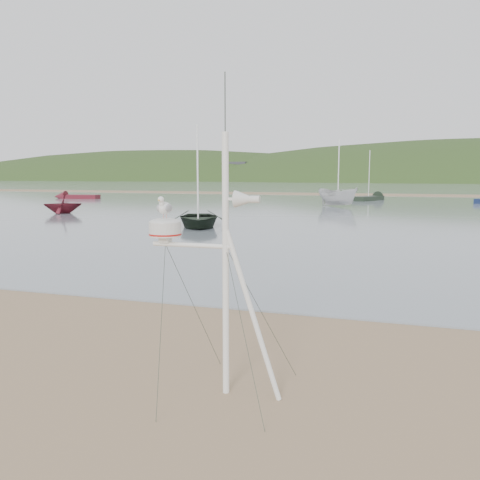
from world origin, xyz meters
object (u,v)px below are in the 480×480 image
(boat_red, at_px, (62,195))
(sailboat_dark_mid, at_px, (375,198))
(mast_rig, at_px, (221,320))
(boat_white, at_px, (338,181))
(boat_dark, at_px, (198,186))
(dinghy_red_far, at_px, (70,197))

(boat_red, bearing_deg, sailboat_dark_mid, 110.96)
(mast_rig, distance_m, sailboat_dark_mid, 55.13)
(boat_white, xyz_separation_m, sailboat_dark_mid, (2.67, 13.29, -2.08))
(sailboat_dark_mid, bearing_deg, boat_red, -127.80)
(mast_rig, bearing_deg, boat_red, 130.52)
(boat_dark, distance_m, boat_red, 15.32)
(boat_dark, bearing_deg, mast_rig, -89.41)
(boat_dark, xyz_separation_m, boat_white, (5.33, 21.25, -0.02))
(mast_rig, bearing_deg, dinghy_red_far, 128.26)
(boat_white, bearing_deg, boat_red, 164.83)
(boat_white, distance_m, sailboat_dark_mid, 13.72)
(boat_white, height_order, dinghy_red_far, boat_white)
(boat_white, height_order, sailboat_dark_mid, sailboat_dark_mid)
(mast_rig, distance_m, boat_dark, 22.46)
(mast_rig, relative_size, sailboat_dark_mid, 0.70)
(boat_dark, bearing_deg, dinghy_red_far, 113.91)
(dinghy_red_far, bearing_deg, boat_red, -54.98)
(boat_white, bearing_deg, dinghy_red_far, 118.18)
(boat_red, xyz_separation_m, boat_white, (19.30, 15.03, 0.94))
(dinghy_red_far, bearing_deg, boat_white, -8.74)
(boat_red, xyz_separation_m, dinghy_red_far, (-14.13, 20.17, -1.15))
(boat_dark, distance_m, boat_white, 21.91)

